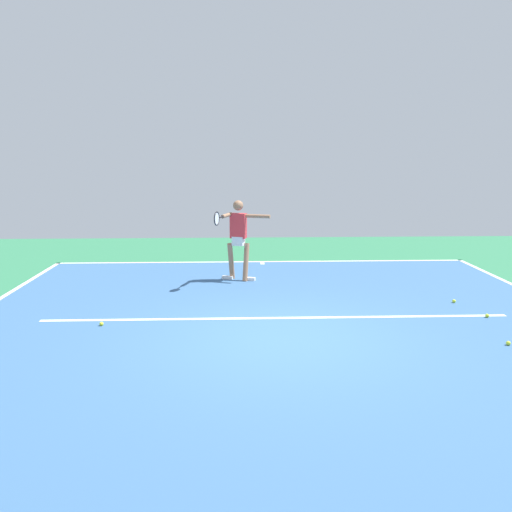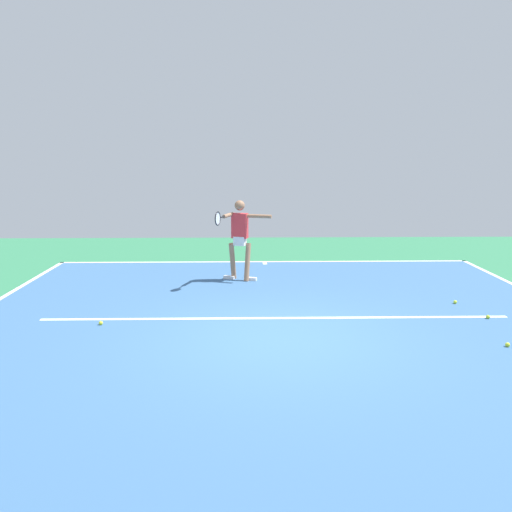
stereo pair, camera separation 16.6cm
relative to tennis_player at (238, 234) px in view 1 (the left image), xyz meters
name	(u,v)px [view 1 (the left image)]	position (x,y,z in m)	size (l,w,h in m)	color
ground_plane	(282,338)	(-0.63, 3.85, -1.02)	(20.29, 20.29, 0.00)	#2D754C
court_surface	(282,338)	(-0.63, 3.85, -1.02)	(10.58, 11.96, 0.00)	#38608E
court_line_baseline_near	(262,262)	(-0.63, -2.08, -1.02)	(10.58, 0.10, 0.01)	white
court_line_service	(276,318)	(-0.63, 2.85, -1.02)	(7.94, 0.10, 0.01)	white
court_line_centre_mark	(262,263)	(-0.63, -1.88, -1.02)	(0.10, 0.30, 0.01)	white
tennis_player	(238,234)	(0.00, 0.00, 0.00)	(1.19, 1.15, 1.78)	#9E7051
tennis_ball_near_service_line	(487,316)	(-4.22, 2.96, -0.99)	(0.07, 0.07, 0.07)	#CCE033
tennis_ball_far_corner	(508,343)	(-3.90, 4.32, -0.99)	(0.07, 0.07, 0.07)	#CCE033
tennis_ball_near_player	(101,324)	(2.24, 3.16, -0.99)	(0.07, 0.07, 0.07)	yellow
tennis_ball_centre_court	(454,301)	(-4.03, 2.02, -0.99)	(0.07, 0.07, 0.07)	#CCE033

